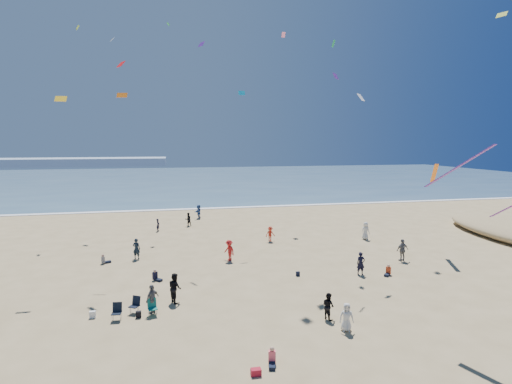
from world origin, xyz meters
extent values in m
plane|color=tan|center=(0.00, 0.00, 0.00)|extent=(220.00, 220.00, 0.00)
cube|color=#476B84|center=(0.00, 95.00, 0.03)|extent=(220.00, 100.00, 0.06)
cube|color=white|center=(0.00, 45.00, 0.04)|extent=(220.00, 1.20, 0.08)
cube|color=#7A8EA8|center=(-60.00, 170.00, 1.60)|extent=(110.00, 20.00, 3.20)
imported|color=silver|center=(16.80, 22.02, 0.93)|extent=(0.99, 1.08, 1.86)
imported|color=slate|center=(16.24, 14.29, 0.96)|extent=(1.17, 0.57, 1.92)
imported|color=slate|center=(-4.35, 7.94, 0.88)|extent=(0.99, 1.07, 1.77)
imported|color=black|center=(-6.18, 19.76, 0.91)|extent=(0.78, 0.64, 1.83)
imported|color=#314D87|center=(0.47, 37.38, 0.93)|extent=(1.26, 1.79, 1.86)
imported|color=black|center=(5.63, 4.99, 0.78)|extent=(0.81, 0.91, 1.56)
imported|color=black|center=(11.07, 11.75, 0.88)|extent=(0.69, 0.49, 1.77)
imported|color=black|center=(-4.65, 30.63, 0.72)|extent=(0.42, 0.57, 1.44)
imported|color=silver|center=(6.02, 3.39, 0.78)|extent=(0.86, 0.67, 1.56)
imported|color=black|center=(-3.01, 9.33, 0.95)|extent=(1.04, 1.14, 1.90)
imported|color=red|center=(6.79, 23.29, 0.78)|extent=(1.09, 0.74, 1.56)
imported|color=black|center=(-1.14, 32.75, 0.82)|extent=(0.98, 0.88, 1.65)
imported|color=red|center=(1.69, 17.55, 0.90)|extent=(1.19, 1.35, 1.81)
cube|color=white|center=(-7.75, 8.00, 0.20)|extent=(0.35, 0.20, 0.40)
cube|color=black|center=(-5.13, 7.46, 0.19)|extent=(0.30, 0.22, 0.38)
cube|color=#AE182A|center=(0.35, 0.35, 0.15)|extent=(0.45, 0.30, 0.30)
cube|color=black|center=(6.24, 12.48, 0.17)|extent=(0.28, 0.18, 0.34)
cube|color=#C1DA2C|center=(23.84, 13.57, 20.57)|extent=(0.53, 0.88, 0.40)
cube|color=green|center=(-2.89, 36.32, 24.48)|extent=(0.37, 0.51, 0.32)
cube|color=#652592|center=(9.47, 13.72, 15.20)|extent=(0.71, 0.73, 0.45)
cube|color=orange|center=(-6.77, 18.97, 13.96)|extent=(0.88, 0.43, 0.40)
cube|color=#E9AD12|center=(-10.85, 16.66, 13.35)|extent=(0.83, 0.45, 0.43)
cube|color=red|center=(-6.64, 17.80, 16.19)|extent=(0.76, 0.86, 0.47)
cube|color=green|center=(11.47, 19.06, 18.93)|extent=(0.46, 0.50, 0.60)
cube|color=#BDE02A|center=(-13.00, 34.92, 23.14)|extent=(0.34, 0.53, 0.49)
cube|color=pink|center=(11.75, 36.33, 24.02)|extent=(0.49, 0.46, 0.58)
cube|color=#49188A|center=(-0.02, 22.40, 19.07)|extent=(0.62, 0.87, 0.44)
cube|color=white|center=(-9.57, 37.35, 22.60)|extent=(0.66, 0.68, 0.55)
cube|color=white|center=(11.98, 14.45, 13.74)|extent=(0.75, 0.73, 0.59)
cube|color=#0CA0DA|center=(4.07, 24.41, 15.04)|extent=(0.69, 0.26, 0.42)
cube|color=orange|center=(20.31, 16.16, 7.36)|extent=(0.35, 2.64, 1.87)
cube|color=#602698|center=(11.17, 1.90, 8.94)|extent=(0.35, 3.30, 2.33)
camera|label=1|loc=(-3.10, -15.67, 10.19)|focal=28.00mm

